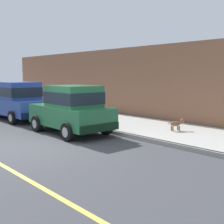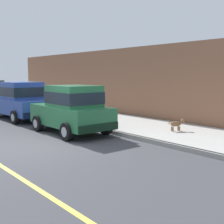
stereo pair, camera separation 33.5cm
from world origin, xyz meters
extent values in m
plane|color=#424247|center=(0.00, 0.00, 0.00)|extent=(80.00, 80.00, 0.00)
cube|color=gray|center=(3.20, 0.00, 0.07)|extent=(0.16, 64.00, 0.14)
cube|color=#B7B5AD|center=(5.00, 0.00, 0.07)|extent=(3.60, 64.00, 0.14)
cube|color=#23663D|center=(2.08, 1.01, 0.70)|extent=(1.80, 3.73, 0.76)
cube|color=#23663D|center=(2.07, 0.76, 1.48)|extent=(1.55, 1.93, 0.80)
cube|color=#19232D|center=(2.07, 0.76, 1.42)|extent=(1.59, 1.97, 0.44)
cube|color=black|center=(2.11, 2.81, 0.46)|extent=(1.69, 0.23, 0.28)
cube|color=black|center=(2.04, -0.79, 0.46)|extent=(1.69, 0.23, 0.28)
cylinder|color=black|center=(1.24, 2.17, 0.32)|extent=(0.23, 0.64, 0.64)
cylinder|color=#9E9EA3|center=(1.24, 2.17, 0.32)|extent=(0.25, 0.36, 0.35)
cylinder|color=black|center=(2.96, 2.14, 0.32)|extent=(0.23, 0.64, 0.64)
cylinder|color=#9E9EA3|center=(2.96, 2.14, 0.32)|extent=(0.25, 0.36, 0.35)
cylinder|color=black|center=(1.19, -0.12, 0.32)|extent=(0.23, 0.64, 0.64)
cylinder|color=#9E9EA3|center=(1.19, -0.12, 0.32)|extent=(0.25, 0.36, 0.35)
cylinder|color=black|center=(2.91, -0.15, 0.32)|extent=(0.23, 0.64, 0.64)
cylinder|color=#9E9EA3|center=(2.91, -0.15, 0.32)|extent=(0.25, 0.36, 0.35)
cube|color=#EAEACC|center=(1.58, 2.85, 0.81)|extent=(0.28, 0.09, 0.14)
cube|color=#EAEACC|center=(2.65, 2.83, 0.81)|extent=(0.28, 0.09, 0.14)
cube|color=#28479E|center=(2.12, 5.86, 0.70)|extent=(1.81, 4.50, 0.76)
cube|color=#28479E|center=(2.12, 5.76, 1.50)|extent=(1.59, 2.10, 0.84)
cube|color=#19232D|center=(2.12, 5.76, 1.44)|extent=(1.62, 2.14, 0.46)
cube|color=#0E1837|center=(2.12, 8.06, 0.46)|extent=(1.76, 0.20, 0.28)
cube|color=#0E1837|center=(2.13, 3.66, 0.46)|extent=(1.76, 0.20, 0.28)
cylinder|color=black|center=(3.02, 7.26, 0.32)|extent=(0.22, 0.64, 0.64)
cylinder|color=#9E9EA3|center=(3.02, 7.26, 0.32)|extent=(0.24, 0.35, 0.35)
cylinder|color=black|center=(1.23, 4.47, 0.32)|extent=(0.22, 0.64, 0.64)
cylinder|color=#9E9EA3|center=(1.23, 4.47, 0.32)|extent=(0.24, 0.35, 0.35)
cylinder|color=black|center=(3.03, 4.47, 0.32)|extent=(0.22, 0.64, 0.64)
cylinder|color=#9E9EA3|center=(3.03, 4.47, 0.32)|extent=(0.24, 0.35, 0.35)
cube|color=#EAEACC|center=(2.68, 8.10, 0.81)|extent=(0.28, 0.08, 0.14)
cylinder|color=black|center=(3.05, 9.93, 0.32)|extent=(0.23, 0.64, 0.64)
cylinder|color=#9E9EA3|center=(3.05, 9.93, 0.32)|extent=(0.25, 0.36, 0.35)
ellipsoid|color=brown|center=(4.95, -1.89, 0.42)|extent=(0.48, 0.37, 0.20)
cylinder|color=brown|center=(5.10, -1.90, 0.23)|extent=(0.05, 0.05, 0.18)
cylinder|color=brown|center=(5.05, -2.01, 0.23)|extent=(0.05, 0.05, 0.18)
cylinder|color=brown|center=(4.85, -1.78, 0.23)|extent=(0.05, 0.05, 0.18)
cylinder|color=brown|center=(4.80, -1.89, 0.23)|extent=(0.05, 0.05, 0.18)
sphere|color=brown|center=(5.21, -2.02, 0.51)|extent=(0.17, 0.17, 0.17)
ellipsoid|color=#432C1C|center=(5.29, -2.06, 0.49)|extent=(0.13, 0.11, 0.06)
cone|color=brown|center=(5.22, -1.97, 0.59)|extent=(0.06, 0.06, 0.07)
cone|color=brown|center=(5.18, -2.06, 0.59)|extent=(0.06, 0.06, 0.07)
cylinder|color=brown|center=(4.71, -1.78, 0.48)|extent=(0.12, 0.08, 0.13)
cube|color=#8C5B42|center=(7.10, 5.16, 1.86)|extent=(0.50, 20.00, 3.72)
camera|label=1|loc=(-4.42, -8.64, 2.29)|focal=47.63mm
camera|label=2|loc=(-4.17, -8.86, 2.29)|focal=47.63mm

